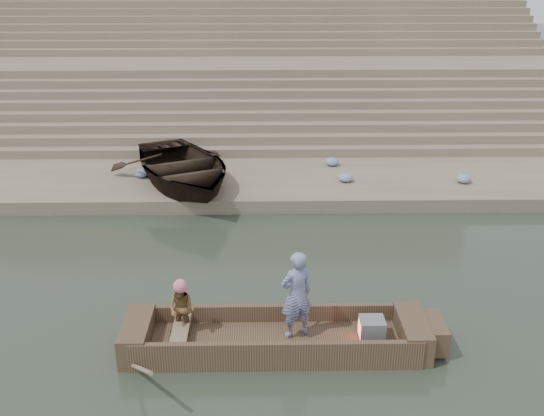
{
  "coord_description": "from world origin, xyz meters",
  "views": [
    {
      "loc": [
        3.42,
        -9.84,
        6.75
      ],
      "look_at": [
        3.65,
        3.09,
        1.4
      ],
      "focal_mm": 39.93,
      "sensor_mm": 36.0,
      "label": 1
    }
  ],
  "objects_px": {
    "main_rowboat": "(275,344)",
    "beached_rowboat": "(182,167)",
    "standing_man": "(296,295)",
    "rowing_man": "(182,309)",
    "television": "(371,329)"
  },
  "relations": [
    {
      "from": "standing_man",
      "to": "rowing_man",
      "type": "bearing_deg",
      "value": -25.72
    },
    {
      "from": "rowing_man",
      "to": "beached_rowboat",
      "type": "distance_m",
      "value": 7.77
    },
    {
      "from": "rowing_man",
      "to": "television",
      "type": "relative_size",
      "value": 2.36
    },
    {
      "from": "beached_rowboat",
      "to": "standing_man",
      "type": "bearing_deg",
      "value": -92.82
    },
    {
      "from": "television",
      "to": "main_rowboat",
      "type": "bearing_deg",
      "value": 180.0
    },
    {
      "from": "rowing_man",
      "to": "television",
      "type": "distance_m",
      "value": 3.52
    },
    {
      "from": "standing_man",
      "to": "beached_rowboat",
      "type": "relative_size",
      "value": 0.33
    },
    {
      "from": "main_rowboat",
      "to": "standing_man",
      "type": "distance_m",
      "value": 1.05
    },
    {
      "from": "television",
      "to": "beached_rowboat",
      "type": "distance_m",
      "value": 9.07
    },
    {
      "from": "standing_man",
      "to": "television",
      "type": "distance_m",
      "value": 1.54
    },
    {
      "from": "standing_man",
      "to": "beached_rowboat",
      "type": "bearing_deg",
      "value": -92.8
    },
    {
      "from": "standing_man",
      "to": "beached_rowboat",
      "type": "distance_m",
      "value": 8.34
    },
    {
      "from": "main_rowboat",
      "to": "beached_rowboat",
      "type": "height_order",
      "value": "beached_rowboat"
    },
    {
      "from": "television",
      "to": "beached_rowboat",
      "type": "xyz_separation_m",
      "value": [
        -4.41,
        7.91,
        0.51
      ]
    },
    {
      "from": "rowing_man",
      "to": "television",
      "type": "height_order",
      "value": "rowing_man"
    }
  ]
}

